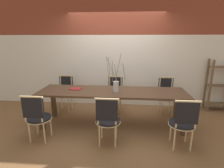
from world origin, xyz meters
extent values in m
plane|color=brown|center=(0.00, 0.00, 0.00)|extent=(16.00, 16.00, 0.00)
cube|color=silver|center=(0.00, 1.28, 0.97)|extent=(12.00, 0.06, 1.94)
cube|color=brown|center=(0.00, 1.28, 2.57)|extent=(12.00, 0.06, 1.26)
cube|color=#4C3321|center=(0.00, 0.00, 0.76)|extent=(3.08, 0.82, 0.04)
cube|color=#4C3321|center=(-1.44, -0.31, 0.37)|extent=(0.09, 0.09, 0.74)
cube|color=#4C3321|center=(1.44, -0.31, 0.37)|extent=(0.09, 0.09, 0.74)
cube|color=#4C3321|center=(-1.44, 0.31, 0.37)|extent=(0.09, 0.09, 0.74)
cube|color=#4C3321|center=(1.44, 0.31, 0.37)|extent=(0.09, 0.09, 0.74)
cylinder|color=black|center=(-1.28, -0.69, 0.43)|extent=(0.43, 0.43, 0.04)
cylinder|color=beige|center=(-1.28, -0.69, 0.41)|extent=(0.45, 0.45, 0.01)
cylinder|color=beige|center=(-1.42, -0.55, 0.21)|extent=(0.03, 0.03, 0.42)
cylinder|color=beige|center=(-1.14, -0.55, 0.21)|extent=(0.03, 0.03, 0.42)
cylinder|color=beige|center=(-1.42, -0.82, 0.21)|extent=(0.03, 0.03, 0.42)
cylinder|color=beige|center=(-1.14, -0.82, 0.21)|extent=(0.03, 0.03, 0.42)
cylinder|color=beige|center=(-1.43, -0.87, 0.68)|extent=(0.03, 0.03, 0.46)
cylinder|color=beige|center=(-1.13, -0.87, 0.68)|extent=(0.03, 0.03, 0.46)
cube|color=black|center=(-1.28, -0.87, 0.71)|extent=(0.36, 0.02, 0.37)
cube|color=beige|center=(-1.28, -0.87, 0.90)|extent=(0.40, 0.03, 0.03)
cylinder|color=black|center=(-0.01, -0.69, 0.43)|extent=(0.43, 0.43, 0.04)
cylinder|color=beige|center=(-0.01, -0.69, 0.41)|extent=(0.45, 0.45, 0.01)
cylinder|color=beige|center=(-0.15, -0.55, 0.21)|extent=(0.03, 0.03, 0.42)
cylinder|color=beige|center=(0.13, -0.55, 0.21)|extent=(0.03, 0.03, 0.42)
cylinder|color=beige|center=(-0.15, -0.82, 0.21)|extent=(0.03, 0.03, 0.42)
cylinder|color=beige|center=(0.13, -0.82, 0.21)|extent=(0.03, 0.03, 0.42)
cylinder|color=beige|center=(-0.16, -0.87, 0.68)|extent=(0.03, 0.03, 0.46)
cylinder|color=beige|center=(0.14, -0.87, 0.68)|extent=(0.03, 0.03, 0.46)
cube|color=black|center=(-0.01, -0.87, 0.71)|extent=(0.36, 0.02, 0.37)
cube|color=beige|center=(-0.01, -0.87, 0.90)|extent=(0.40, 0.03, 0.03)
cylinder|color=black|center=(1.26, -0.69, 0.43)|extent=(0.43, 0.43, 0.04)
cylinder|color=beige|center=(1.26, -0.69, 0.41)|extent=(0.45, 0.45, 0.01)
cylinder|color=beige|center=(1.12, -0.55, 0.21)|extent=(0.03, 0.03, 0.42)
cylinder|color=beige|center=(1.40, -0.55, 0.21)|extent=(0.03, 0.03, 0.42)
cylinder|color=beige|center=(1.12, -0.82, 0.21)|extent=(0.03, 0.03, 0.42)
cylinder|color=beige|center=(1.40, -0.82, 0.21)|extent=(0.03, 0.03, 0.42)
cylinder|color=beige|center=(1.11, -0.87, 0.68)|extent=(0.03, 0.03, 0.46)
cylinder|color=beige|center=(1.41, -0.87, 0.68)|extent=(0.03, 0.03, 0.46)
cube|color=black|center=(1.26, -0.87, 0.71)|extent=(0.36, 0.02, 0.37)
cube|color=beige|center=(1.26, -0.87, 0.90)|extent=(0.40, 0.03, 0.03)
cylinder|color=black|center=(-1.30, 0.69, 0.43)|extent=(0.43, 0.43, 0.04)
cylinder|color=beige|center=(-1.30, 0.69, 0.41)|extent=(0.45, 0.45, 0.01)
cylinder|color=beige|center=(-1.16, 0.55, 0.21)|extent=(0.03, 0.03, 0.42)
cylinder|color=beige|center=(-1.44, 0.55, 0.21)|extent=(0.03, 0.03, 0.42)
cylinder|color=beige|center=(-1.16, 0.82, 0.21)|extent=(0.03, 0.03, 0.42)
cylinder|color=beige|center=(-1.44, 0.82, 0.21)|extent=(0.03, 0.03, 0.42)
cylinder|color=beige|center=(-1.15, 0.87, 0.68)|extent=(0.03, 0.03, 0.46)
cylinder|color=beige|center=(-1.45, 0.87, 0.68)|extent=(0.03, 0.03, 0.46)
cube|color=black|center=(-1.30, 0.87, 0.71)|extent=(0.36, 0.02, 0.37)
cube|color=beige|center=(-1.30, 0.87, 0.90)|extent=(0.40, 0.03, 0.03)
cylinder|color=black|center=(0.01, 0.69, 0.43)|extent=(0.43, 0.43, 0.04)
cylinder|color=beige|center=(0.01, 0.69, 0.41)|extent=(0.45, 0.45, 0.01)
cylinder|color=beige|center=(0.15, 0.55, 0.21)|extent=(0.03, 0.03, 0.42)
cylinder|color=beige|center=(-0.12, 0.55, 0.21)|extent=(0.03, 0.03, 0.42)
cylinder|color=beige|center=(0.15, 0.82, 0.21)|extent=(0.03, 0.03, 0.42)
cylinder|color=beige|center=(-0.12, 0.82, 0.21)|extent=(0.03, 0.03, 0.42)
cylinder|color=beige|center=(0.16, 0.87, 0.68)|extent=(0.03, 0.03, 0.46)
cylinder|color=beige|center=(-0.13, 0.87, 0.68)|extent=(0.03, 0.03, 0.46)
cube|color=black|center=(0.01, 0.87, 0.71)|extent=(0.36, 0.02, 0.37)
cube|color=beige|center=(0.01, 0.87, 0.90)|extent=(0.40, 0.03, 0.03)
cylinder|color=black|center=(1.29, 0.69, 0.43)|extent=(0.43, 0.43, 0.04)
cylinder|color=beige|center=(1.29, 0.69, 0.41)|extent=(0.45, 0.45, 0.01)
cylinder|color=beige|center=(1.43, 0.55, 0.21)|extent=(0.03, 0.03, 0.42)
cylinder|color=beige|center=(1.15, 0.55, 0.21)|extent=(0.03, 0.03, 0.42)
cylinder|color=beige|center=(1.43, 0.82, 0.21)|extent=(0.03, 0.03, 0.42)
cylinder|color=beige|center=(1.15, 0.82, 0.21)|extent=(0.03, 0.03, 0.42)
cylinder|color=beige|center=(1.44, 0.87, 0.68)|extent=(0.03, 0.03, 0.46)
cylinder|color=beige|center=(1.14, 0.87, 0.68)|extent=(0.03, 0.03, 0.46)
cube|color=black|center=(1.29, 0.87, 0.71)|extent=(0.36, 0.02, 0.37)
cube|color=beige|center=(1.29, 0.87, 0.90)|extent=(0.40, 0.03, 0.03)
cylinder|color=silver|center=(0.09, -0.06, 0.89)|extent=(0.11, 0.11, 0.22)
cylinder|color=brown|center=(-0.07, -0.11, 1.23)|extent=(0.10, 0.33, 0.48)
cylinder|color=brown|center=(0.25, -0.09, 1.20)|extent=(0.06, 0.33, 0.40)
cylinder|color=brown|center=(0.02, -0.18, 1.25)|extent=(0.25, 0.15, 0.51)
cylinder|color=brown|center=(0.01, -0.07, 1.20)|extent=(0.02, 0.15, 0.41)
cylinder|color=brown|center=(-0.05, -0.09, 1.24)|extent=(0.07, 0.27, 0.48)
cylinder|color=brown|center=(0.13, 0.00, 1.29)|extent=(0.13, 0.09, 0.58)
cylinder|color=brown|center=(0.08, -0.09, 1.18)|extent=(0.06, 0.02, 0.36)
cube|color=maroon|center=(-0.80, 0.07, 0.78)|extent=(0.26, 0.22, 0.02)
cube|color=brown|center=(2.41, 0.93, 0.67)|extent=(0.04, 0.04, 1.34)
cube|color=brown|center=(2.41, 1.19, 0.67)|extent=(0.04, 0.04, 1.34)
cube|color=brown|center=(2.70, 1.06, 0.16)|extent=(0.59, 0.26, 0.02)
cube|color=brown|center=(2.70, 1.06, 0.67)|extent=(0.59, 0.26, 0.02)
cube|color=brown|center=(2.70, 1.06, 1.16)|extent=(0.59, 0.26, 0.02)
camera|label=1|loc=(0.30, -3.50, 1.84)|focal=28.00mm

